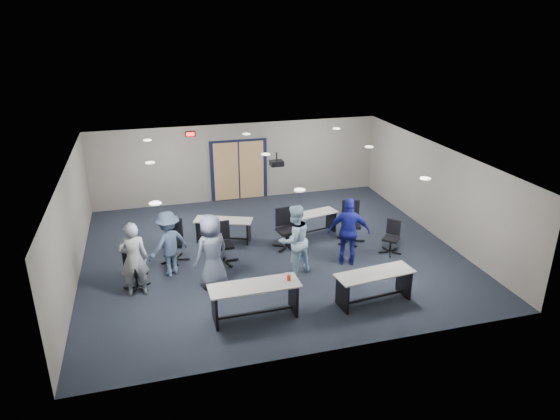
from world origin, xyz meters
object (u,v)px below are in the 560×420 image
object	(u,v)px
chair_back_c	(287,229)
chair_loose_left	(136,271)
person_navy	(349,232)
chair_back_a	(173,242)
person_gray	(134,259)
chair_back_d	(351,223)
person_back	(168,244)
table_back_left	(224,226)
chair_loose_right	(391,238)
table_back_right	(311,220)
person_lightblue	(294,240)
table_front_left	(255,295)
person_plaid	(212,251)
chair_back_b	(223,244)
table_front_right	(374,282)

from	to	relation	value
chair_back_c	chair_loose_left	size ratio (longest dim) A/B	1.20
person_navy	chair_back_a	bearing A→B (deg)	2.60
chair_back_c	person_gray	xyz separation A→B (m)	(-4.09, -1.46, 0.35)
chair_back_d	person_back	world-z (taller)	person_back
table_back_left	chair_loose_left	world-z (taller)	chair_loose_left
chair_back_a	chair_loose_right	bearing A→B (deg)	1.49
table_back_left	chair_back_c	size ratio (longest dim) A/B	1.52
chair_back_c	person_back	bearing A→B (deg)	-175.89
table_back_right	person_lightblue	xyz separation A→B (m)	(-1.17, -2.16, 0.46)
table_front_left	person_plaid	world-z (taller)	person_plaid
chair_back_a	person_navy	world-z (taller)	person_navy
chair_back_c	table_back_left	bearing A→B (deg)	142.59
person_back	chair_back_c	bearing A→B (deg)	160.71
table_back_right	chair_back_b	size ratio (longest dim) A/B	1.55
chair_back_b	person_gray	world-z (taller)	person_gray
table_front_left	table_front_right	size ratio (longest dim) A/B	1.05
table_front_right	chair_back_b	size ratio (longest dim) A/B	1.71
table_front_right	chair_back_c	world-z (taller)	chair_back_c
table_front_right	chair_loose_right	world-z (taller)	chair_loose_right
table_front_left	chair_back_c	size ratio (longest dim) A/B	1.73
person_lightblue	person_back	distance (m)	3.13
chair_loose_left	person_lightblue	xyz separation A→B (m)	(3.86, -0.24, 0.44)
person_gray	chair_loose_right	bearing A→B (deg)	-178.17
person_back	table_back_left	bearing A→B (deg)	-166.47
table_front_left	table_back_right	bearing A→B (deg)	55.74
chair_loose_right	chair_back_c	bearing A→B (deg)	-158.57
table_back_right	chair_loose_left	world-z (taller)	chair_loose_left
table_front_right	table_back_left	distance (m)	4.99
chair_loose_left	person_plaid	bearing A→B (deg)	-35.64
person_plaid	person_navy	bearing A→B (deg)	155.55
table_back_right	person_plaid	world-z (taller)	person_plaid
chair_back_c	chair_loose_left	xyz separation A→B (m)	(-4.09, -1.20, -0.10)
table_back_right	person_back	xyz separation A→B (m)	(-4.21, -1.40, 0.39)
table_back_left	person_lightblue	xyz separation A→B (m)	(1.41, -2.37, 0.46)
person_plaid	table_front_right	bearing A→B (deg)	125.87
chair_loose_left	person_plaid	distance (m)	1.87
table_back_left	person_navy	bearing A→B (deg)	-16.65
table_front_right	chair_back_c	size ratio (longest dim) A/B	1.65
table_front_right	person_plaid	world-z (taller)	person_plaid
chair_loose_left	person_gray	world-z (taller)	person_gray
chair_loose_right	person_navy	world-z (taller)	person_navy
person_lightblue	table_front_right	bearing A→B (deg)	107.74
chair_loose_left	person_back	distance (m)	1.04
chair_loose_right	person_plaid	distance (m)	5.00
person_lightblue	chair_back_a	bearing A→B (deg)	-46.28
chair_loose_right	person_gray	distance (m)	6.78
table_back_right	chair_back_d	world-z (taller)	chair_back_d
table_front_left	chair_back_c	world-z (taller)	chair_back_c
person_navy	table_back_right	bearing A→B (deg)	-60.80
table_back_left	table_back_right	distance (m)	2.59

